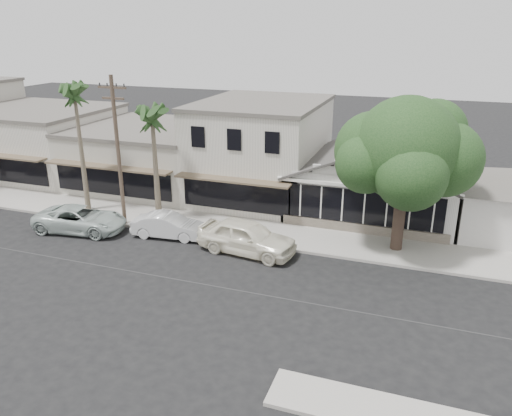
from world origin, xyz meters
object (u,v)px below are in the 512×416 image
at_px(car_1, 169,226).
at_px(car_2, 80,219).
at_px(shade_tree, 405,151).
at_px(utility_pole, 118,149).
at_px(car_0, 247,237).

height_order(car_1, car_2, car_2).
distance_m(car_1, car_2, 5.46).
height_order(car_1, shade_tree, shade_tree).
relative_size(car_1, shade_tree, 0.50).
bearing_deg(shade_tree, car_1, -168.00).
bearing_deg(utility_pole, car_0, -8.00).
distance_m(car_0, car_2, 10.38).
height_order(utility_pole, shade_tree, utility_pole).
bearing_deg(car_1, utility_pole, 72.14).
distance_m(car_2, shade_tree, 18.87).
bearing_deg(car_2, car_0, -94.79).
height_order(utility_pole, car_2, utility_pole).
xyz_separation_m(utility_pole, car_0, (8.44, -1.19, -3.87)).
relative_size(car_1, car_2, 0.78).
bearing_deg(shade_tree, car_2, -168.57).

